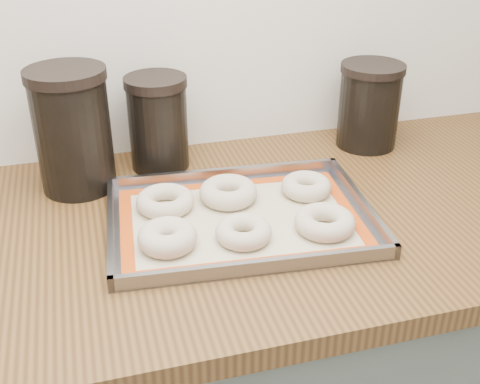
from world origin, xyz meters
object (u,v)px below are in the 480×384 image
object	(u,v)px
canister_right	(369,105)
bagel_front_left	(167,237)
bagel_back_mid	(228,192)
baking_tray	(240,218)
bagel_front_mid	(244,232)
canister_mid	(158,123)
canister_left	(73,130)
bagel_back_left	(165,201)
bagel_front_right	(325,222)
bagel_back_right	(306,186)

from	to	relation	value
canister_right	bagel_front_left	bearing A→B (deg)	-149.21
bagel_front_left	bagel_back_mid	bearing A→B (deg)	42.44
bagel_back_mid	baking_tray	bearing A→B (deg)	-87.65
baking_tray	canister_right	size ratio (longest dim) A/B	2.61
baking_tray	canister_right	world-z (taller)	canister_right
baking_tray	bagel_front_mid	xyz separation A→B (m)	(-0.01, -0.07, 0.01)
bagel_front_left	canister_mid	size ratio (longest dim) A/B	0.51
baking_tray	canister_left	distance (m)	0.36
bagel_front_mid	bagel_back_left	distance (m)	0.18
bagel_front_left	bagel_front_right	size ratio (longest dim) A/B	0.94
bagel_back_left	bagel_front_right	bearing A→B (deg)	-30.30
bagel_front_left	bagel_front_mid	bearing A→B (deg)	-5.64
bagel_front_right	bagel_back_mid	world-z (taller)	bagel_back_mid
bagel_front_mid	canister_right	xyz separation A→B (m)	(0.37, 0.31, 0.07)
bagel_back_mid	bagel_back_right	size ratio (longest dim) A/B	1.14
baking_tray	bagel_back_left	distance (m)	0.14
baking_tray	bagel_back_right	world-z (taller)	bagel_back_right
bagel_front_right	canister_right	distance (m)	0.40
canister_mid	bagel_front_left	bearing A→B (deg)	-96.87
bagel_front_left	bagel_back_right	world-z (taller)	bagel_front_left
bagel_front_right	bagel_back_left	xyz separation A→B (m)	(-0.25, 0.15, -0.00)
bagel_front_left	bagel_back_left	xyz separation A→B (m)	(0.02, 0.13, -0.00)
bagel_back_left	bagel_back_mid	bearing A→B (deg)	-0.87
canister_mid	canister_left	bearing A→B (deg)	-163.83
bagel_front_left	canister_mid	xyz separation A→B (m)	(0.04, 0.31, 0.07)
baking_tray	canister_left	world-z (taller)	canister_left
bagel_front_left	bagel_front_mid	distance (m)	0.13
bagel_front_right	canister_right	xyz separation A→B (m)	(0.23, 0.32, 0.07)
bagel_front_right	bagel_back_left	size ratio (longest dim) A/B	0.99
bagel_front_left	bagel_back_right	xyz separation A→B (m)	(0.28, 0.11, -0.00)
bagel_front_right	canister_left	distance (m)	0.50
canister_left	bagel_back_left	bearing A→B (deg)	-44.07
bagel_back_right	baking_tray	bearing A→B (deg)	-159.10
baking_tray	canister_right	bearing A→B (deg)	34.08
bagel_back_right	bagel_front_left	bearing A→B (deg)	-159.05
bagel_front_right	bagel_back_left	distance (m)	0.29
baking_tray	canister_mid	world-z (taller)	canister_mid
bagel_back_left	canister_mid	xyz separation A→B (m)	(0.02, 0.19, 0.08)
baking_tray	canister_left	xyz separation A→B (m)	(-0.27, 0.21, 0.11)
bagel_front_left	bagel_back_left	world-z (taller)	bagel_front_left
bagel_front_left	bagel_front_right	xyz separation A→B (m)	(0.27, -0.02, -0.00)
bagel_front_mid	bagel_back_left	size ratio (longest dim) A/B	0.90
canister_left	canister_right	world-z (taller)	canister_left
bagel_front_mid	baking_tray	bearing A→B (deg)	79.47
bagel_front_mid	bagel_back_right	world-z (taller)	same
bagel_front_right	bagel_front_left	bearing A→B (deg)	175.42
bagel_front_mid	bagel_back_mid	size ratio (longest dim) A/B	0.88
canister_right	canister_left	bearing A→B (deg)	-177.10
bagel_back_mid	bagel_front_left	bearing A→B (deg)	-137.56
bagel_back_left	bagel_back_mid	size ratio (longest dim) A/B	0.98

